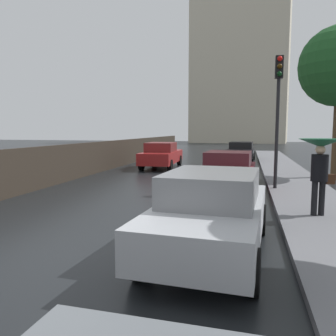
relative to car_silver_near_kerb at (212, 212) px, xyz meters
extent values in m
plane|color=black|center=(-2.65, -1.07, -0.76)|extent=(120.00, 120.00, 0.00)
cube|color=#B2B5BA|center=(0.00, 0.01, -0.12)|extent=(2.01, 4.29, 0.62)
cube|color=gray|center=(0.00, -0.02, 0.45)|extent=(1.64, 2.07, 0.53)
cylinder|color=black|center=(-0.68, 1.44, -0.43)|extent=(0.27, 0.66, 0.65)
cylinder|color=black|center=(0.89, 1.32, -0.43)|extent=(0.27, 0.66, 0.65)
cylinder|color=black|center=(-0.88, -1.31, -0.43)|extent=(0.27, 0.66, 0.65)
cylinder|color=black|center=(0.69, -1.43, -0.43)|extent=(0.27, 0.66, 0.65)
cube|color=maroon|center=(-0.09, 6.44, -0.16)|extent=(2.01, 4.52, 0.57)
cube|color=#461C22|center=(-0.08, 6.58, 0.39)|extent=(1.65, 1.98, 0.54)
cylinder|color=black|center=(-0.82, 7.94, -0.45)|extent=(0.25, 0.63, 0.62)
cylinder|color=black|center=(0.80, 7.85, -0.45)|extent=(0.25, 0.63, 0.62)
cylinder|color=black|center=(-0.98, 5.03, -0.45)|extent=(0.25, 0.63, 0.62)
cylinder|color=black|center=(0.64, 4.94, -0.45)|extent=(0.25, 0.63, 0.62)
cube|color=maroon|center=(-4.27, 13.21, -0.13)|extent=(1.87, 4.62, 0.64)
cube|color=maroon|center=(-4.27, 13.01, 0.45)|extent=(1.58, 2.03, 0.52)
cylinder|color=black|center=(-3.43, 11.73, -0.45)|extent=(0.24, 0.62, 0.62)
cylinder|color=black|center=(-5.02, 11.68, -0.45)|extent=(0.24, 0.62, 0.62)
cylinder|color=black|center=(-3.53, 14.74, -0.45)|extent=(0.24, 0.62, 0.62)
cylinder|color=black|center=(-5.12, 14.69, -0.45)|extent=(0.24, 0.62, 0.62)
cube|color=black|center=(0.15, 18.38, -0.14)|extent=(1.91, 4.11, 0.58)
cube|color=black|center=(0.14, 18.28, 0.38)|extent=(1.60, 2.12, 0.46)
cylinder|color=black|center=(-0.57, 19.75, -0.43)|extent=(0.25, 0.67, 0.66)
cylinder|color=black|center=(1.00, 19.67, -0.43)|extent=(0.25, 0.67, 0.66)
cylinder|color=black|center=(-0.70, 17.09, -0.43)|extent=(0.25, 0.67, 0.66)
cylinder|color=black|center=(0.86, 17.01, -0.43)|extent=(0.25, 0.67, 0.66)
cylinder|color=black|center=(2.36, 2.79, -0.20)|extent=(0.14, 0.14, 0.83)
cylinder|color=black|center=(2.19, 2.75, -0.20)|extent=(0.14, 0.14, 0.83)
cylinder|color=black|center=(2.27, 2.77, 0.54)|extent=(0.39, 0.39, 0.64)
sphere|color=tan|center=(2.27, 2.77, 0.97)|extent=(0.23, 0.23, 0.23)
cube|color=#3F2314|center=(2.54, 2.84, 0.27)|extent=(0.22, 0.14, 0.24)
cylinder|color=#4C4C51|center=(2.27, 2.77, 0.85)|extent=(0.02, 0.02, 0.76)
cone|color=#144C2D|center=(2.27, 2.77, 1.13)|extent=(1.01, 1.01, 0.20)
cylinder|color=black|center=(1.57, 6.57, 1.29)|extent=(0.12, 0.12, 3.81)
cube|color=black|center=(1.57, 6.57, 3.57)|extent=(0.26, 0.26, 0.75)
sphere|color=red|center=(1.57, 6.40, 3.82)|extent=(0.17, 0.17, 0.17)
sphere|color=#392405|center=(1.57, 6.40, 3.57)|extent=(0.17, 0.17, 0.17)
sphere|color=black|center=(1.57, 6.40, 3.32)|extent=(0.17, 0.17, 0.17)
cylinder|color=#4C3823|center=(4.29, 10.15, 1.09)|extent=(0.28, 0.28, 3.69)
cube|color=beige|center=(-0.83, 55.42, 11.91)|extent=(16.78, 13.28, 25.34)
camera|label=1|loc=(0.60, -5.90, 1.44)|focal=36.44mm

